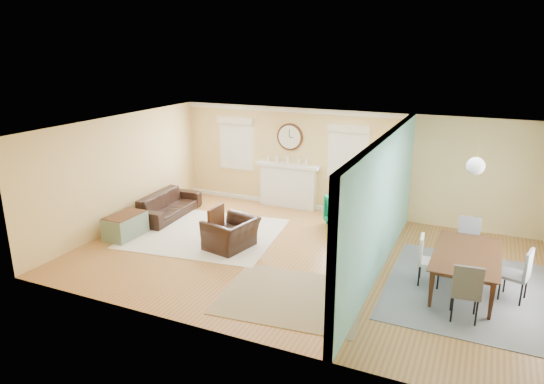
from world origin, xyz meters
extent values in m
plane|color=#985B2B|center=(0.00, 0.00, 0.00)|extent=(9.00, 9.00, 0.00)
cube|color=#DFB869|center=(0.00, 3.00, 1.30)|extent=(9.00, 0.02, 2.60)
cube|color=#DFB869|center=(0.00, -3.00, 1.30)|extent=(9.00, 0.02, 2.60)
cube|color=#DFB869|center=(-4.50, 0.00, 1.30)|extent=(0.02, 6.00, 2.60)
cube|color=white|center=(0.00, 0.00, 2.60)|extent=(9.00, 6.00, 0.02)
cube|color=#DFB869|center=(1.50, 1.40, 1.30)|extent=(0.12, 3.20, 2.60)
cube|color=#DFB869|center=(1.50, -2.50, 1.30)|extent=(0.12, 1.00, 2.60)
cube|color=#DFB869|center=(1.50, -1.10, 2.40)|extent=(0.12, 1.80, 0.40)
cube|color=white|center=(1.43, -0.20, 1.10)|extent=(0.04, 0.12, 2.20)
cube|color=white|center=(1.43, -2.00, 1.10)|extent=(0.04, 0.12, 2.20)
cube|color=white|center=(1.43, -1.10, 2.20)|extent=(0.04, 1.92, 0.12)
cube|color=#73CBC0|center=(1.57, 0.00, 1.30)|extent=(0.02, 6.00, 2.60)
cube|color=white|center=(-1.50, 2.88, 0.55)|extent=(1.50, 0.24, 1.10)
cube|color=white|center=(-1.50, 2.85, 1.13)|extent=(1.70, 0.30, 0.08)
cube|color=black|center=(-1.50, 2.98, 0.50)|extent=(0.85, 0.02, 0.75)
cube|color=gold|center=(-1.50, 2.87, 0.42)|extent=(0.85, 0.02, 0.62)
cylinder|color=#492A14|center=(-1.50, 2.97, 1.85)|extent=(0.70, 0.06, 0.70)
cylinder|color=silver|center=(-1.50, 2.94, 1.85)|extent=(0.60, 0.01, 0.60)
cube|color=black|center=(-1.50, 2.93, 1.95)|extent=(0.02, 0.01, 0.20)
cube|color=black|center=(-1.44, 2.93, 1.85)|extent=(0.12, 0.01, 0.02)
cube|color=white|center=(-3.05, 2.98, 1.55)|extent=(0.90, 0.03, 1.30)
cube|color=white|center=(-3.05, 2.95, 1.55)|extent=(1.00, 0.04, 1.40)
cube|color=beige|center=(-3.05, 2.91, 2.18)|extent=(1.05, 0.10, 0.18)
cube|color=white|center=(0.05, 2.98, 1.55)|extent=(0.90, 0.03, 1.30)
cube|color=white|center=(0.05, 2.95, 1.55)|extent=(1.00, 0.04, 1.40)
cube|color=beige|center=(0.05, 2.91, 2.18)|extent=(1.05, 0.10, 0.18)
cylinder|color=gold|center=(3.00, 0.00, 2.45)|extent=(0.02, 0.02, 0.30)
sphere|color=white|center=(3.00, 0.00, 2.20)|extent=(0.30, 0.30, 0.30)
cube|color=beige|center=(-2.47, 0.32, 0.01)|extent=(3.55, 3.18, 0.02)
cube|color=#958661|center=(0.42, -1.56, 0.01)|extent=(2.56, 2.18, 0.01)
cube|color=slate|center=(3.08, -0.08, 0.01)|extent=(2.62, 3.28, 0.01)
imported|color=black|center=(-3.93, 0.94, 0.30)|extent=(0.92, 2.08, 0.59)
imported|color=black|center=(-1.53, -0.16, 0.33)|extent=(1.06, 1.16, 0.65)
imported|color=#026F47|center=(0.31, 2.08, 0.37)|extent=(1.12, 1.12, 0.73)
cube|color=slate|center=(-3.97, -0.59, 0.26)|extent=(0.58, 0.93, 0.51)
cube|color=#492A14|center=(-3.97, -0.59, 0.52)|extent=(0.55, 0.88, 0.02)
cube|color=#A3714F|center=(1.16, 1.55, 0.40)|extent=(0.49, 1.47, 0.80)
cube|color=#492A14|center=(0.91, 1.11, 0.55)|extent=(0.01, 0.39, 0.22)
cube|color=#492A14|center=(0.91, 1.11, 0.28)|extent=(0.01, 0.39, 0.22)
cube|color=#492A14|center=(0.91, 1.55, 0.55)|extent=(0.01, 0.39, 0.22)
cube|color=#492A14|center=(0.91, 1.55, 0.28)|extent=(0.01, 0.39, 0.22)
cube|color=#492A14|center=(0.91, 1.99, 0.55)|extent=(0.01, 0.39, 0.22)
cube|color=#492A14|center=(0.91, 1.99, 0.28)|extent=(0.01, 0.39, 0.22)
imported|color=black|center=(1.14, 1.55, 1.10)|extent=(0.28, 1.06, 0.61)
cylinder|color=white|center=(1.12, 0.53, 0.24)|extent=(0.33, 0.33, 0.49)
imported|color=#337F33|center=(1.12, 0.53, 0.71)|extent=(0.44, 0.40, 0.44)
imported|color=#492A14|center=(3.08, -0.08, 0.34)|extent=(1.12, 1.97, 0.69)
cube|color=slate|center=(3.02, 1.05, 0.44)|extent=(0.43, 0.43, 0.05)
cube|color=slate|center=(3.02, 1.05, 0.68)|extent=(0.41, 0.07, 0.48)
cylinder|color=black|center=(3.18, 1.22, 0.20)|extent=(0.03, 0.03, 0.41)
cylinder|color=black|center=(3.19, 0.89, 0.20)|extent=(0.03, 0.03, 0.41)
cylinder|color=black|center=(2.85, 1.20, 0.20)|extent=(0.03, 0.03, 0.41)
cylinder|color=black|center=(2.86, 0.87, 0.20)|extent=(0.03, 0.03, 0.41)
cube|color=slate|center=(3.10, -1.10, 0.46)|extent=(0.47, 0.47, 0.05)
cube|color=slate|center=(3.10, -1.10, 0.72)|extent=(0.43, 0.09, 0.51)
cylinder|color=black|center=(2.94, -1.29, 0.22)|extent=(0.03, 0.03, 0.43)
cylinder|color=black|center=(2.91, -0.94, 0.22)|extent=(0.03, 0.03, 0.43)
cylinder|color=black|center=(3.28, -1.26, 0.22)|extent=(0.03, 0.03, 0.43)
cylinder|color=black|center=(3.25, -0.91, 0.22)|extent=(0.03, 0.03, 0.43)
cube|color=white|center=(2.46, -0.13, 0.43)|extent=(0.42, 0.42, 0.05)
cube|color=white|center=(2.46, -0.13, 0.66)|extent=(0.08, 0.40, 0.47)
cylinder|color=black|center=(2.29, 0.02, 0.20)|extent=(0.03, 0.03, 0.40)
cylinder|color=black|center=(2.61, 0.04, 0.20)|extent=(0.03, 0.03, 0.40)
cylinder|color=black|center=(2.31, -0.30, 0.20)|extent=(0.03, 0.03, 0.40)
cylinder|color=black|center=(2.63, -0.28, 0.20)|extent=(0.03, 0.03, 0.40)
cube|color=slate|center=(3.80, -0.12, 0.44)|extent=(0.50, 0.50, 0.05)
cube|color=slate|center=(3.80, -0.12, 0.68)|extent=(0.15, 0.41, 0.49)
cylinder|color=black|center=(3.92, -0.33, 0.21)|extent=(0.03, 0.03, 0.41)
cylinder|color=black|center=(3.60, -0.24, 0.21)|extent=(0.03, 0.03, 0.41)
cylinder|color=black|center=(4.01, 0.00, 0.21)|extent=(0.03, 0.03, 0.41)
cylinder|color=black|center=(3.69, 0.08, 0.21)|extent=(0.03, 0.03, 0.41)
camera|label=1|loc=(3.12, -8.41, 4.10)|focal=32.00mm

